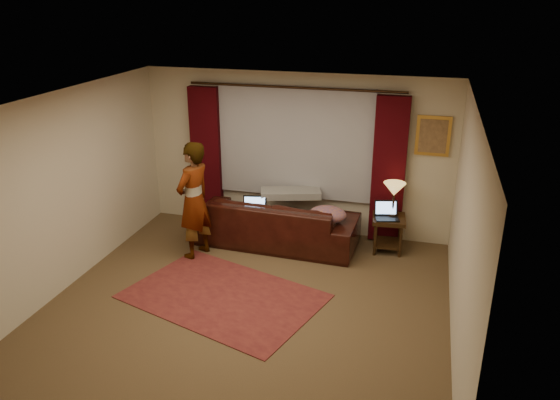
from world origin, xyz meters
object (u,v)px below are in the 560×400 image
object	(u,v)px
sofa	(277,214)
end_table	(388,234)
laptop_sofa	(254,207)
laptop_table	(387,211)
person	(194,201)
tiffany_lamp	(394,200)

from	to	relation	value
sofa	end_table	bearing A→B (deg)	-171.31
laptop_sofa	laptop_table	world-z (taller)	laptop_table
laptop_sofa	person	xyz separation A→B (m)	(-0.74, -0.56, 0.25)
sofa	tiffany_lamp	world-z (taller)	tiffany_lamp
laptop_table	end_table	bearing A→B (deg)	57.28
laptop_table	person	bearing A→B (deg)	-177.73
laptop_sofa	end_table	size ratio (longest dim) A/B	0.71
laptop_sofa	end_table	bearing A→B (deg)	-1.77
person	laptop_sofa	bearing A→B (deg)	143.71
end_table	laptop_table	world-z (taller)	laptop_table
end_table	laptop_table	size ratio (longest dim) A/B	1.49
sofa	end_table	world-z (taller)	sofa
person	sofa	bearing A→B (deg)	140.71
end_table	laptop_sofa	bearing A→B (deg)	-170.14
sofa	end_table	xyz separation A→B (m)	(1.71, 0.20, -0.23)
tiffany_lamp	person	world-z (taller)	person
sofa	person	size ratio (longest dim) A/B	1.42
sofa	laptop_sofa	world-z (taller)	sofa
tiffany_lamp	laptop_table	size ratio (longest dim) A/B	1.41
sofa	laptop_table	world-z (taller)	sofa
laptop_table	person	xyz separation A→B (m)	(-2.74, -0.83, 0.20)
end_table	tiffany_lamp	xyz separation A→B (m)	(0.04, 0.07, 0.55)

